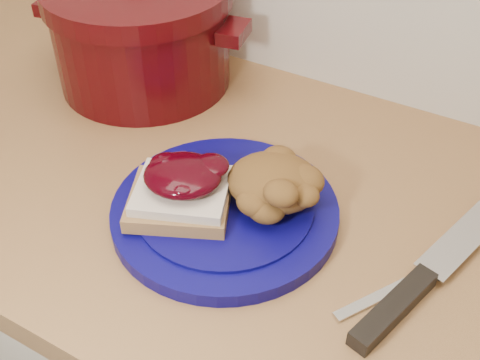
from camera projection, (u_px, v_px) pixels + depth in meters
The scene contains 7 objects.
plate at pixel (225, 212), 0.74m from camera, with size 0.28×0.28×0.02m, color #090552.
sandwich at pixel (181, 189), 0.71m from camera, with size 0.15×0.14×0.06m.
stuffing_mound at pixel (274, 182), 0.72m from camera, with size 0.11×0.10×0.06m, color brown.
chef_knife at pixel (418, 283), 0.65m from camera, with size 0.12×0.34×0.02m.
butter_knife at pixel (395, 288), 0.66m from camera, with size 0.16×0.01×0.00m, color silver.
dutch_oven at pixel (142, 33), 0.94m from camera, with size 0.35×0.34×0.18m.
pepper_grinder at pixel (105, 20), 1.02m from camera, with size 0.07×0.07×0.13m.
Camera 1 is at (0.30, 0.99, 1.42)m, focal length 45.00 mm.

